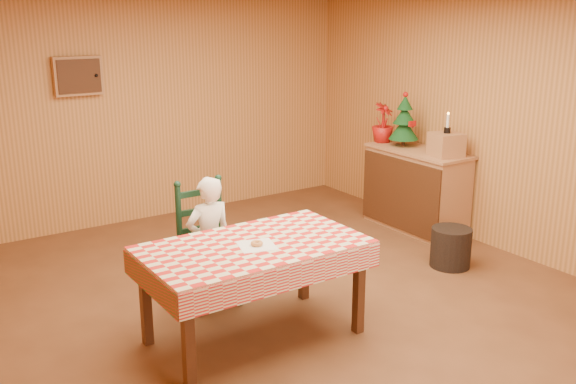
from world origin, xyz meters
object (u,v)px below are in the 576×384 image
(dining_table, at_px, (253,254))
(ladder_chair, at_px, (206,246))
(shelf_unit, at_px, (416,190))
(storage_bin, at_px, (451,247))
(crate, at_px, (446,145))
(seated_child, at_px, (209,242))
(christmas_tree, at_px, (404,122))

(dining_table, distance_m, ladder_chair, 0.81)
(dining_table, relative_size, shelf_unit, 1.34)
(dining_table, xyz_separation_m, storage_bin, (2.34, 0.16, -0.49))
(dining_table, height_order, crate, crate)
(seated_child, relative_size, christmas_tree, 1.81)
(ladder_chair, bearing_deg, crate, -0.02)
(crate, bearing_deg, shelf_unit, 91.23)
(storage_bin, bearing_deg, crate, 49.92)
(seated_child, xyz_separation_m, storage_bin, (2.34, -0.57, -0.37))
(dining_table, xyz_separation_m, shelf_unit, (2.85, 1.19, -0.22))
(crate, bearing_deg, ladder_chair, 179.98)
(dining_table, height_order, storage_bin, dining_table)
(seated_child, height_order, shelf_unit, seated_child)
(christmas_tree, bearing_deg, storage_bin, -112.39)
(ladder_chair, height_order, shelf_unit, ladder_chair)
(shelf_unit, height_order, christmas_tree, christmas_tree)
(shelf_unit, bearing_deg, seated_child, -170.93)
(seated_child, bearing_deg, christmas_tree, -166.15)
(christmas_tree, bearing_deg, dining_table, -153.37)
(seated_child, relative_size, crate, 3.75)
(christmas_tree, bearing_deg, shelf_unit, -91.98)
(storage_bin, bearing_deg, seated_child, 166.37)
(seated_child, bearing_deg, ladder_chair, -90.00)
(shelf_unit, distance_m, storage_bin, 1.18)
(ladder_chair, height_order, crate, crate)
(dining_table, bearing_deg, storage_bin, 3.99)
(ladder_chair, distance_m, seated_child, 0.08)
(crate, xyz_separation_m, christmas_tree, (-0.00, 0.65, 0.16))
(crate, relative_size, storage_bin, 0.77)
(crate, xyz_separation_m, storage_bin, (-0.52, -0.62, -0.86))
(shelf_unit, xyz_separation_m, crate, (0.01, -0.40, 0.59))
(shelf_unit, distance_m, crate, 0.71)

